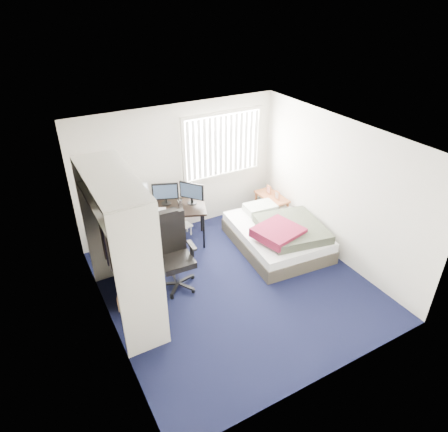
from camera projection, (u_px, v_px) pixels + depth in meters
name	position (u px, v px, depth m)	size (l,w,h in m)	color
ground	(235.00, 284.00, 6.60)	(4.20, 4.20, 0.00)	black
room_shell	(236.00, 204.00, 5.84)	(4.20, 4.20, 4.20)	silver
window_assembly	(223.00, 145.00, 7.71)	(1.72, 0.09, 1.32)	white
closet	(121.00, 235.00, 5.42)	(0.64, 1.84, 2.22)	beige
desk	(164.00, 205.00, 7.32)	(1.69, 1.23, 1.22)	black
office_chair	(174.00, 259.00, 6.38)	(0.64, 0.64, 1.30)	black
footstool	(184.00, 227.00, 7.81)	(0.30, 0.26, 0.22)	white
nightstand	(272.00, 199.00, 8.23)	(0.39, 0.77, 0.71)	brown
bed	(278.00, 234.00, 7.41)	(1.58, 2.01, 0.63)	#413B2F
pine_box	(131.00, 298.00, 6.11)	(0.37, 0.28, 0.28)	#A17950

